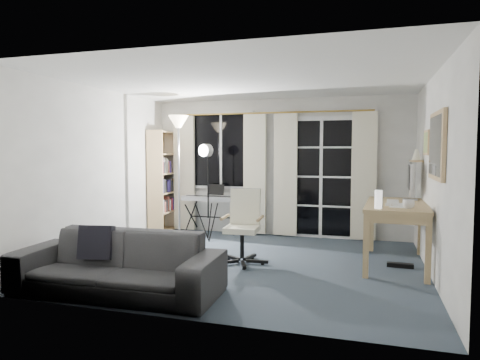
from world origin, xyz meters
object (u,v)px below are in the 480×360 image
object	(u,v)px
office_chair	(244,219)
monitor	(410,178)
bookshelf	(163,184)
torchiere_lamp	(179,141)
keyboard_piano	(214,199)
desk	(397,211)
sofa	(117,253)
mug	(409,203)
studio_light	(206,162)

from	to	relation	value
office_chair	monitor	world-z (taller)	monitor
monitor	bookshelf	bearing A→B (deg)	171.70
torchiere_lamp	keyboard_piano	xyz separation A→B (m)	(0.34, 0.73, -1.03)
office_chair	desk	size ratio (longest dim) A/B	0.63
torchiere_lamp	desk	size ratio (longest dim) A/B	1.33
sofa	office_chair	bearing A→B (deg)	58.62
keyboard_piano	mug	size ratio (longest dim) A/B	8.66
torchiere_lamp	monitor	xyz separation A→B (m)	(3.51, -0.05, -0.54)
studio_light	sofa	size ratio (longest dim) A/B	0.75
bookshelf	keyboard_piano	distance (m)	1.06
office_chair	bookshelf	bearing A→B (deg)	137.25
keyboard_piano	monitor	bearing A→B (deg)	-14.20
keyboard_piano	torchiere_lamp	bearing A→B (deg)	-115.34
office_chair	mug	world-z (taller)	office_chair
bookshelf	sofa	distance (m)	3.51
office_chair	sofa	size ratio (longest dim) A/B	0.45
keyboard_piano	sofa	xyz separation A→B (m)	(0.11, -3.25, -0.21)
keyboard_piano	desk	xyz separation A→B (m)	(2.98, -1.23, 0.08)
keyboard_piano	desk	bearing A→B (deg)	-22.85
studio_light	desk	world-z (taller)	studio_light
keyboard_piano	office_chair	size ratio (longest dim) A/B	1.17
sofa	studio_light	bearing A→B (deg)	89.43
monitor	office_chair	bearing A→B (deg)	-155.68
desk	monitor	distance (m)	0.64
bookshelf	torchiere_lamp	bearing A→B (deg)	-51.31
bookshelf	office_chair	xyz separation A→B (m)	(2.05, -1.67, -0.30)
keyboard_piano	mug	distance (m)	3.54
bookshelf	mug	world-z (taller)	bookshelf
bookshelf	mug	bearing A→B (deg)	-26.18
monitor	sofa	distance (m)	3.99
studio_light	office_chair	size ratio (longest dim) A/B	1.67
keyboard_piano	office_chair	xyz separation A→B (m)	(1.02, -1.63, -0.06)
keyboard_piano	mug	bearing A→B (deg)	-29.74
torchiere_lamp	monitor	bearing A→B (deg)	-0.83
torchiere_lamp	studio_light	distance (m)	0.57
torchiere_lamp	studio_light	bearing A→B (deg)	31.10
bookshelf	mug	distance (m)	4.47
desk	monitor	xyz separation A→B (m)	(0.20, 0.45, 0.41)
torchiere_lamp	studio_light	xyz separation A→B (m)	(0.39, 0.23, -0.34)
desk	sofa	bearing A→B (deg)	-142.10
desk	mug	world-z (taller)	mug
torchiere_lamp	sofa	world-z (taller)	torchiere_lamp
sofa	desk	bearing A→B (deg)	33.24
office_chair	mug	bearing A→B (deg)	-6.47
bookshelf	monitor	xyz separation A→B (m)	(4.20, -0.83, 0.24)
mug	sofa	bearing A→B (deg)	-152.99
bookshelf	office_chair	distance (m)	2.66
desk	sofa	distance (m)	3.52
sofa	keyboard_piano	bearing A→B (deg)	90.06
bookshelf	sofa	bearing A→B (deg)	-73.78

